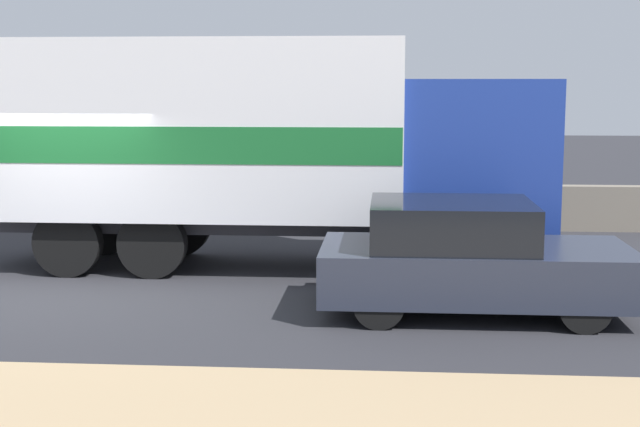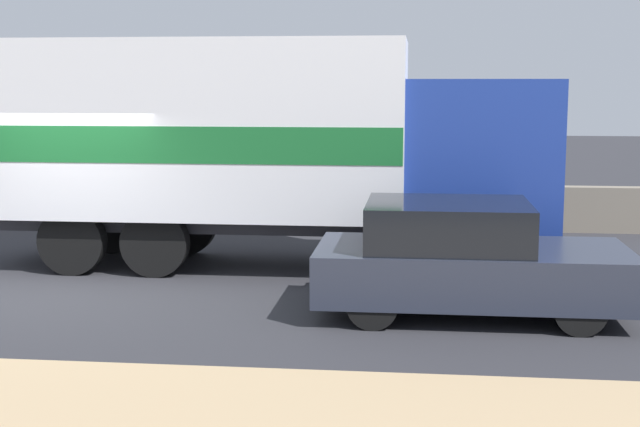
% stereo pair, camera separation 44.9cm
% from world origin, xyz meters
% --- Properties ---
extents(ground_plane, '(80.00, 80.00, 0.00)m').
position_xyz_m(ground_plane, '(0.00, 0.00, 0.00)').
color(ground_plane, '#2D2D33').
extents(stone_wall_backdrop, '(60.00, 0.35, 0.91)m').
position_xyz_m(stone_wall_backdrop, '(0.00, 6.18, 0.45)').
color(stone_wall_backdrop, gray).
rests_on(stone_wall_backdrop, ground_plane).
extents(box_truck, '(8.87, 2.41, 3.60)m').
position_xyz_m(box_truck, '(2.45, 2.09, 2.03)').
color(box_truck, navy).
rests_on(box_truck, ground_plane).
extents(car_hatchback, '(3.93, 1.89, 1.45)m').
position_xyz_m(car_hatchback, '(5.72, -0.59, 0.72)').
color(car_hatchback, '#282D3D').
rests_on(car_hatchback, ground_plane).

